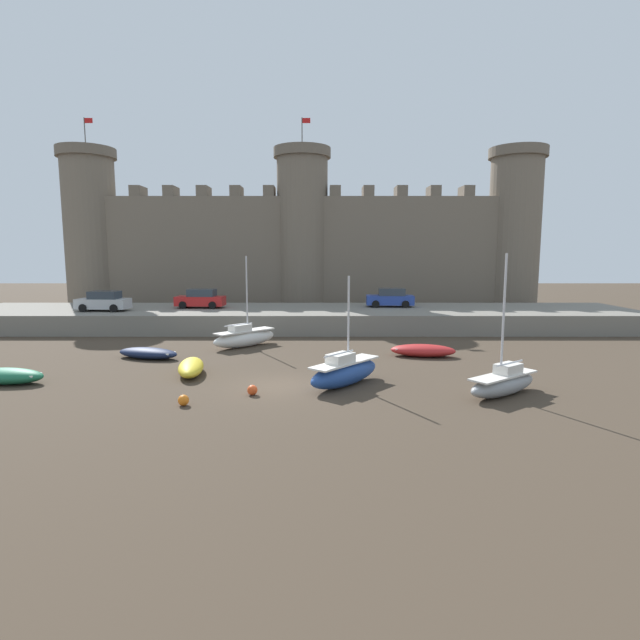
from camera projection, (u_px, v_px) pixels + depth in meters
ground_plane at (280, 386)px, 23.62m from camera, size 160.00×160.00×0.00m
quay_road at (298, 318)px, 42.42m from camera, size 56.41×10.00×1.58m
castle at (302, 243)px, 52.39m from camera, size 50.28×5.87×19.93m
sailboat_midflat_centre at (344, 372)px, 23.71m from camera, size 4.04×4.45×5.22m
sailboat_foreground_centre at (502, 382)px, 22.15m from camera, size 4.20×3.55×6.27m
rowboat_midflat_right at (4, 376)px, 24.03m from camera, size 3.91×1.76×0.77m
rowboat_foreground_left at (422, 350)px, 30.40m from camera, size 4.09×2.12×0.75m
sailboat_midflat_left at (244, 337)px, 33.52m from camera, size 4.37×4.41×6.08m
rowboat_near_channel_left at (147, 353)px, 29.79m from camera, size 4.15×2.55×0.66m
rowboat_near_channel_right at (190, 367)px, 25.89m from camera, size 1.90×3.87×0.77m
mooring_buoy_off_centre at (183, 400)px, 20.63m from camera, size 0.46×0.46×0.46m
mooring_buoy_near_channel at (251, 390)px, 22.16m from camera, size 0.46×0.46×0.46m
car_quay_centre_west at (103, 301)px, 40.48m from camera, size 4.19×2.06×1.62m
car_quay_west at (200, 299)px, 42.74m from camera, size 4.19×2.06×1.62m
car_quay_centre_east at (389, 298)px, 43.59m from camera, size 4.19×2.06×1.62m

